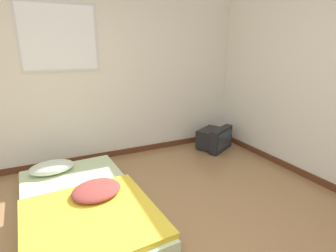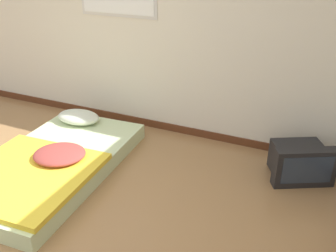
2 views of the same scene
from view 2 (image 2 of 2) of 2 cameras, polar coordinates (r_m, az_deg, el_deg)
The scene contains 3 objects.
wall_back at distance 4.41m, azimuth -4.60°, elevation 15.73°, with size 7.34×0.08×2.60m.
mattress_bed at distance 3.93m, azimuth -17.32°, elevation -5.26°, with size 1.24×2.07×0.31m.
crt_tv at distance 3.85m, azimuth 19.41°, elevation -5.14°, with size 0.66×0.61×0.38m.
Camera 2 is at (2.10, -1.35, 2.09)m, focal length 40.00 mm.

